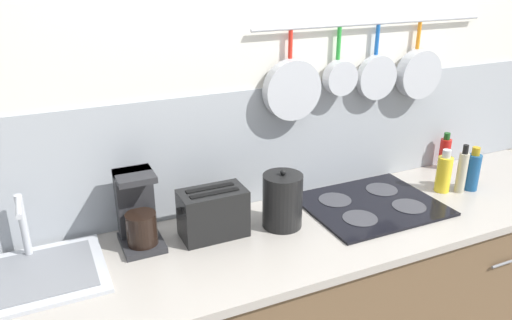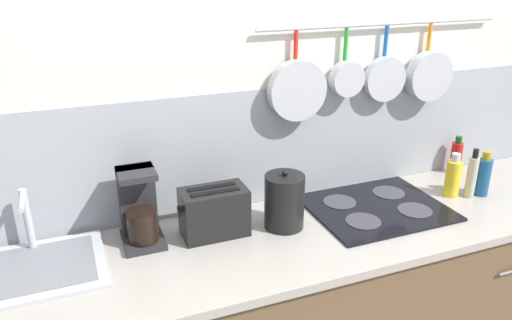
# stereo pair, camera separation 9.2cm
# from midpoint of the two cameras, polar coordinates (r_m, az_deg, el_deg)

# --- Properties ---
(wall_back) EXTENTS (7.20, 0.14, 2.60)m
(wall_back) POSITION_cam_midpoint_polar(r_m,az_deg,el_deg) (2.25, 5.72, 4.70)
(wall_back) COLOR silver
(wall_back) RESTS_ON ground_plane
(cabinet_base) EXTENTS (2.81, 0.63, 0.88)m
(cabinet_base) POSITION_cam_midpoint_polar(r_m,az_deg,el_deg) (2.37, 9.04, -17.62)
(cabinet_base) COLOR brown
(cabinet_base) RESTS_ON ground_plane
(countertop) EXTENTS (2.85, 0.65, 0.03)m
(countertop) POSITION_cam_midpoint_polar(r_m,az_deg,el_deg) (2.12, 9.77, -8.00)
(countertop) COLOR #A59E93
(countertop) RESTS_ON cabinet_base
(sink_basin) EXTENTS (0.50, 0.39, 0.26)m
(sink_basin) POSITION_cam_midpoint_polar(r_m,az_deg,el_deg) (1.95, -22.94, -11.12)
(sink_basin) COLOR #B7BABF
(sink_basin) RESTS_ON countertop
(coffee_maker) EXTENTS (0.15, 0.19, 0.30)m
(coffee_maker) POSITION_cam_midpoint_polar(r_m,az_deg,el_deg) (1.98, -11.86, -5.73)
(coffee_maker) COLOR #262628
(coffee_maker) RESTS_ON countertop
(toaster) EXTENTS (0.28, 0.15, 0.20)m
(toaster) POSITION_cam_midpoint_polar(r_m,az_deg,el_deg) (1.99, -3.47, -5.96)
(toaster) COLOR black
(toaster) RESTS_ON countertop
(kettle) EXTENTS (0.16, 0.16, 0.25)m
(kettle) POSITION_cam_midpoint_polar(r_m,az_deg,el_deg) (2.04, 4.56, -4.74)
(kettle) COLOR black
(kettle) RESTS_ON countertop
(cooktop) EXTENTS (0.58, 0.48, 0.01)m
(cooktop) POSITION_cam_midpoint_polar(r_m,az_deg,el_deg) (2.29, 14.74, -5.27)
(cooktop) COLOR black
(cooktop) RESTS_ON countertop
(bottle_cooking_wine) EXTENTS (0.07, 0.07, 0.21)m
(bottle_cooking_wine) POSITION_cam_midpoint_polar(r_m,az_deg,el_deg) (2.50, 22.57, -1.85)
(bottle_cooking_wine) COLOR yellow
(bottle_cooking_wine) RESTS_ON countertop
(bottle_sesame_oil) EXTENTS (0.05, 0.05, 0.24)m
(bottle_sesame_oil) POSITION_cam_midpoint_polar(r_m,az_deg,el_deg) (2.51, 24.41, -1.69)
(bottle_sesame_oil) COLOR #BFB799
(bottle_sesame_oil) RESTS_ON countertop
(bottle_olive_oil) EXTENTS (0.07, 0.07, 0.21)m
(bottle_olive_oil) POSITION_cam_midpoint_polar(r_m,az_deg,el_deg) (2.56, 25.47, -1.66)
(bottle_olive_oil) COLOR navy
(bottle_olive_oil) RESTS_ON countertop
(bottle_dish_soap) EXTENTS (0.06, 0.06, 0.20)m
(bottle_dish_soap) POSITION_cam_midpoint_polar(r_m,az_deg,el_deg) (2.78, 22.79, 0.35)
(bottle_dish_soap) COLOR red
(bottle_dish_soap) RESTS_ON countertop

